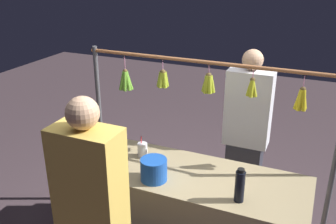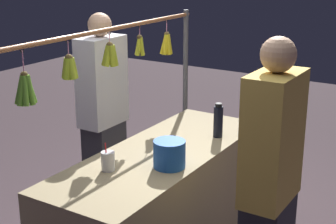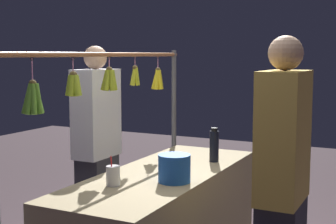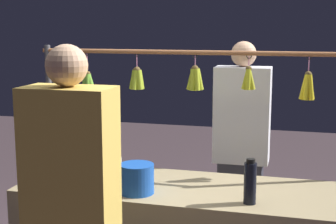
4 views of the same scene
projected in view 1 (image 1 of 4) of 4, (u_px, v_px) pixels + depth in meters
The scene contains 6 objects.
market_counter at pixel (185, 216), 3.20m from camera, with size 1.97×0.71×0.84m, color tan.
display_rack at pixel (200, 110), 3.28m from camera, with size 2.26×0.12×1.70m.
water_bottle at pixel (240, 186), 2.64m from camera, with size 0.07×0.07×0.26m.
blue_bucket at pixel (154, 170), 2.91m from camera, with size 0.21×0.21×0.18m, color #1B50B3.
drink_cup at pixel (143, 150), 3.27m from camera, with size 0.09×0.09×0.19m.
vendor_person at pixel (246, 140), 3.57m from camera, with size 0.41×0.22×1.73m.
Camera 1 is at (-0.91, 2.46, 2.45)m, focal length 40.00 mm.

